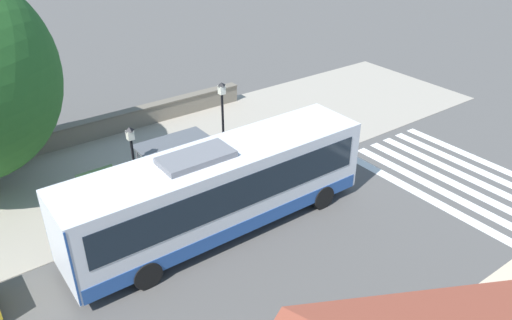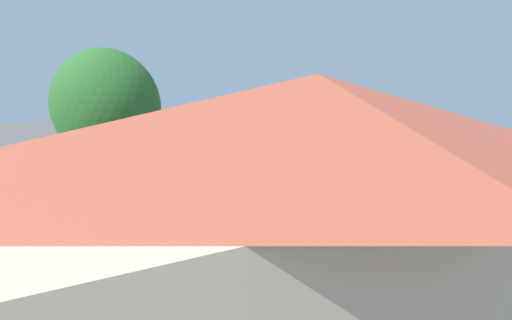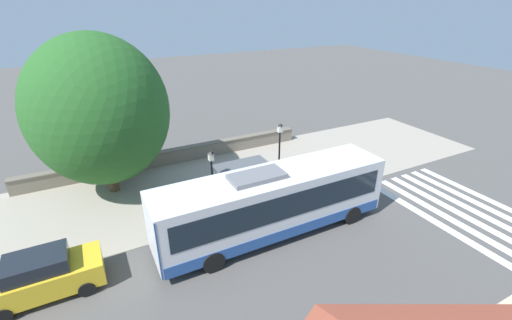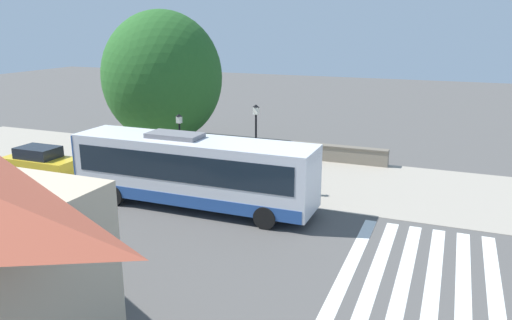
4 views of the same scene
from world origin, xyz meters
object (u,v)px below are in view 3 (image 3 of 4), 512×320
bus_shelter (241,171)px  street_lamp_far (279,155)px  bench (186,188)px  shade_tree (99,111)px  parked_car_behind_bus (43,276)px  bus (273,201)px  street_lamp_near (212,179)px  pedestrian (322,184)px

bus_shelter → street_lamp_far: bearing=82.7°
bench → street_lamp_far: bearing=60.4°
bench → street_lamp_far: 5.98m
shade_tree → parked_car_behind_bus: (7.50, -3.44, -4.20)m
bus → street_lamp_near: (-2.57, -2.12, 0.51)m
bus_shelter → street_lamp_far: street_lamp_far is taller
bench → street_lamp_near: (3.05, 0.63, 1.86)m
bench → parked_car_behind_bus: (4.95, -7.25, 0.43)m
pedestrian → bench: size_ratio=0.97×
bus → parked_car_behind_bus: bus is taller
street_lamp_far → parked_car_behind_bus: (2.21, -12.07, -1.82)m
pedestrian → bench: pedestrian is taller
street_lamp_near → street_lamp_far: size_ratio=0.85×
bench → shade_tree: (-2.55, -3.81, 4.63)m
shade_tree → bus_shelter: bearing=51.8°
bench → street_lamp_far: (2.74, 4.82, 2.25)m
bus → bench: bearing=-153.9°
street_lamp_far → shade_tree: shade_tree is taller
bus → shade_tree: (-8.17, -6.56, 3.28)m
pedestrian → bus: bearing=-69.5°
pedestrian → street_lamp_far: street_lamp_far is taller
parked_car_behind_bus → shade_tree: bearing=155.4°
parked_car_behind_bus → bus: bearing=86.2°
street_lamp_near → street_lamp_far: bearing=94.3°
shade_tree → pedestrian: bearing=58.9°
bus_shelter → parked_car_behind_bus: 10.17m
street_lamp_near → bench: bearing=-168.4°
bus_shelter → street_lamp_near: bearing=-72.4°
street_lamp_far → street_lamp_near: bearing=-85.7°
street_lamp_near → shade_tree: shade_tree is taller
bus → shade_tree: shade_tree is taller
bus → pedestrian: bus is taller
street_lamp_near → street_lamp_far: street_lamp_far is taller
parked_car_behind_bus → pedestrian: bearing=93.8°
bus → bench: 6.40m
shade_tree → bus: bearing=38.8°
bus_shelter → shade_tree: bearing=-128.2°
bus_shelter → shade_tree: shade_tree is taller
bus → bus_shelter: bearing=-176.1°
street_lamp_far → parked_car_behind_bus: 12.40m
street_lamp_near → shade_tree: size_ratio=0.42×
pedestrian → parked_car_behind_bus: bearing=-86.2°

